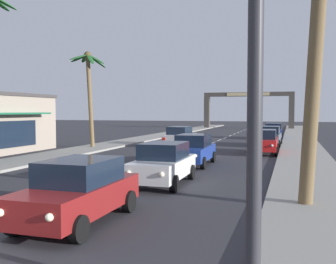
{
  "coord_description": "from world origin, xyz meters",
  "views": [
    {
      "loc": [
        6.95,
        -5.69,
        2.96
      ],
      "look_at": [
        2.68,
        8.0,
        2.2
      ],
      "focal_mm": 42.15,
      "sensor_mm": 36.0,
      "label": 1
    }
  ],
  "objects_px": {
    "sedan_parked_nearest_kerb": "(269,136)",
    "palm_right_second": "(319,6)",
    "sedan_oncoming_far": "(180,136)",
    "sedan_parked_mid_kerb": "(264,141)",
    "sedan_lead_at_stop_bar": "(78,191)",
    "town_gateway_arch": "(248,105)",
    "sedan_third_in_queue": "(163,163)",
    "palm_left_third": "(89,80)",
    "sedan_fifth_in_queue": "(193,149)",
    "sedan_parked_far_kerb": "(273,131)"
  },
  "relations": [
    {
      "from": "sedan_parked_nearest_kerb",
      "to": "palm_right_second",
      "type": "xyz_separation_m",
      "value": [
        2.46,
        -21.83,
        5.23
      ]
    },
    {
      "from": "sedan_oncoming_far",
      "to": "sedan_parked_nearest_kerb",
      "type": "bearing_deg",
      "value": 21.9
    },
    {
      "from": "sedan_parked_mid_kerb",
      "to": "palm_right_second",
      "type": "relative_size",
      "value": 0.47
    },
    {
      "from": "sedan_parked_nearest_kerb",
      "to": "sedan_lead_at_stop_bar",
      "type": "bearing_deg",
      "value": -98.19
    },
    {
      "from": "sedan_lead_at_stop_bar",
      "to": "town_gateway_arch",
      "type": "bearing_deg",
      "value": 91.56
    },
    {
      "from": "sedan_third_in_queue",
      "to": "town_gateway_arch",
      "type": "xyz_separation_m",
      "value": [
        -2.03,
        52.5,
        3.19
      ]
    },
    {
      "from": "palm_left_third",
      "to": "sedan_oncoming_far",
      "type": "bearing_deg",
      "value": 29.05
    },
    {
      "from": "sedan_fifth_in_queue",
      "to": "sedan_parked_far_kerb",
      "type": "relative_size",
      "value": 1.0
    },
    {
      "from": "sedan_oncoming_far",
      "to": "sedan_parked_nearest_kerb",
      "type": "relative_size",
      "value": 1.0
    },
    {
      "from": "sedan_fifth_in_queue",
      "to": "sedan_parked_mid_kerb",
      "type": "bearing_deg",
      "value": 64.78
    },
    {
      "from": "sedan_fifth_in_queue",
      "to": "sedan_parked_mid_kerb",
      "type": "relative_size",
      "value": 1.0
    },
    {
      "from": "sedan_third_in_queue",
      "to": "sedan_fifth_in_queue",
      "type": "relative_size",
      "value": 1.0
    },
    {
      "from": "sedan_third_in_queue",
      "to": "sedan_parked_mid_kerb",
      "type": "height_order",
      "value": "same"
    },
    {
      "from": "sedan_lead_at_stop_bar",
      "to": "sedan_parked_nearest_kerb",
      "type": "bearing_deg",
      "value": 81.81
    },
    {
      "from": "sedan_third_in_queue",
      "to": "sedan_fifth_in_queue",
      "type": "distance_m",
      "value": 5.92
    },
    {
      "from": "sedan_fifth_in_queue",
      "to": "sedan_parked_far_kerb",
      "type": "xyz_separation_m",
      "value": [
        3.34,
        22.35,
        0.0
      ]
    },
    {
      "from": "sedan_lead_at_stop_bar",
      "to": "sedan_parked_mid_kerb",
      "type": "height_order",
      "value": "same"
    },
    {
      "from": "sedan_parked_far_kerb",
      "to": "palm_left_third",
      "type": "bearing_deg",
      "value": -131.43
    },
    {
      "from": "sedan_parked_nearest_kerb",
      "to": "sedan_oncoming_far",
      "type": "bearing_deg",
      "value": -158.1
    },
    {
      "from": "sedan_third_in_queue",
      "to": "sedan_parked_nearest_kerb",
      "type": "distance_m",
      "value": 19.65
    },
    {
      "from": "sedan_parked_nearest_kerb",
      "to": "sedan_parked_far_kerb",
      "type": "xyz_separation_m",
      "value": [
        -0.05,
        8.88,
        0.0
      ]
    },
    {
      "from": "sedan_fifth_in_queue",
      "to": "town_gateway_arch",
      "type": "relative_size",
      "value": 0.3
    },
    {
      "from": "sedan_parked_mid_kerb",
      "to": "town_gateway_arch",
      "type": "xyz_separation_m",
      "value": [
        -5.18,
        39.49,
        3.19
      ]
    },
    {
      "from": "sedan_fifth_in_queue",
      "to": "town_gateway_arch",
      "type": "height_order",
      "value": "town_gateway_arch"
    },
    {
      "from": "sedan_oncoming_far",
      "to": "palm_left_third",
      "type": "height_order",
      "value": "palm_left_third"
    },
    {
      "from": "sedan_third_in_queue",
      "to": "sedan_fifth_in_queue",
      "type": "bearing_deg",
      "value": 91.84
    },
    {
      "from": "sedan_third_in_queue",
      "to": "sedan_parked_nearest_kerb",
      "type": "xyz_separation_m",
      "value": [
        3.2,
        19.39,
        0.0
      ]
    },
    {
      "from": "sedan_oncoming_far",
      "to": "palm_left_third",
      "type": "relative_size",
      "value": 0.59
    },
    {
      "from": "sedan_fifth_in_queue",
      "to": "palm_left_third",
      "type": "relative_size",
      "value": 0.58
    },
    {
      "from": "sedan_parked_mid_kerb",
      "to": "sedan_parked_far_kerb",
      "type": "bearing_deg",
      "value": 89.99
    },
    {
      "from": "town_gateway_arch",
      "to": "palm_left_third",
      "type": "bearing_deg",
      "value": -101.92
    },
    {
      "from": "sedan_third_in_queue",
      "to": "palm_right_second",
      "type": "relative_size",
      "value": 0.47
    },
    {
      "from": "sedan_parked_mid_kerb",
      "to": "palm_right_second",
      "type": "xyz_separation_m",
      "value": [
        2.51,
        -15.45,
        5.23
      ]
    },
    {
      "from": "sedan_third_in_queue",
      "to": "palm_right_second",
      "type": "height_order",
      "value": "palm_right_second"
    },
    {
      "from": "sedan_parked_nearest_kerb",
      "to": "town_gateway_arch",
      "type": "height_order",
      "value": "town_gateway_arch"
    },
    {
      "from": "sedan_parked_nearest_kerb",
      "to": "sedan_parked_mid_kerb",
      "type": "height_order",
      "value": "same"
    },
    {
      "from": "town_gateway_arch",
      "to": "sedan_fifth_in_queue",
      "type": "bearing_deg",
      "value": -87.73
    },
    {
      "from": "sedan_fifth_in_queue",
      "to": "sedan_parked_far_kerb",
      "type": "height_order",
      "value": "same"
    },
    {
      "from": "palm_left_third",
      "to": "palm_right_second",
      "type": "xyz_separation_m",
      "value": [
        16.05,
        -15.37,
        0.65
      ]
    },
    {
      "from": "palm_left_third",
      "to": "sedan_parked_mid_kerb",
      "type": "bearing_deg",
      "value": 0.33
    },
    {
      "from": "palm_left_third",
      "to": "palm_right_second",
      "type": "height_order",
      "value": "palm_right_second"
    },
    {
      "from": "sedan_third_in_queue",
      "to": "palm_right_second",
      "type": "xyz_separation_m",
      "value": [
        5.66,
        -2.44,
        5.23
      ]
    },
    {
      "from": "sedan_fifth_in_queue",
      "to": "palm_left_third",
      "type": "xyz_separation_m",
      "value": [
        -10.2,
        7.01,
        4.58
      ]
    },
    {
      "from": "sedan_parked_nearest_kerb",
      "to": "town_gateway_arch",
      "type": "relative_size",
      "value": 0.3
    },
    {
      "from": "sedan_third_in_queue",
      "to": "sedan_lead_at_stop_bar",
      "type": "bearing_deg",
      "value": -94.26
    },
    {
      "from": "sedan_parked_far_kerb",
      "to": "town_gateway_arch",
      "type": "xyz_separation_m",
      "value": [
        -5.18,
        24.22,
        3.19
      ]
    },
    {
      "from": "sedan_oncoming_far",
      "to": "sedan_parked_far_kerb",
      "type": "relative_size",
      "value": 1.0
    },
    {
      "from": "town_gateway_arch",
      "to": "sedan_parked_far_kerb",
      "type": "bearing_deg",
      "value": -77.92
    },
    {
      "from": "sedan_third_in_queue",
      "to": "sedan_oncoming_far",
      "type": "relative_size",
      "value": 0.99
    },
    {
      "from": "sedan_lead_at_stop_bar",
      "to": "sedan_fifth_in_queue",
      "type": "distance_m",
      "value": 11.85
    }
  ]
}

